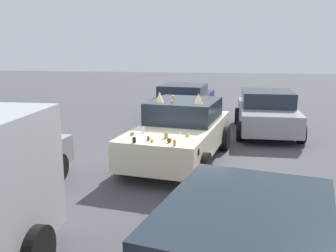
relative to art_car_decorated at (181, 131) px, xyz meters
name	(u,v)px	position (x,y,z in m)	size (l,w,h in m)	color
ground_plane	(180,161)	(-0.09, 0.02, -0.75)	(60.00, 60.00, 0.00)	#47474C
art_car_decorated	(181,131)	(0.00, 0.00, 0.00)	(4.59, 2.61, 1.77)	beige
parked_sedan_far_right	(184,101)	(5.56, 0.46, -0.06)	(4.25, 2.44, 1.37)	navy
parked_sedan_near_left	(267,112)	(3.45, -2.51, -0.05)	(4.03, 2.06, 1.40)	gray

